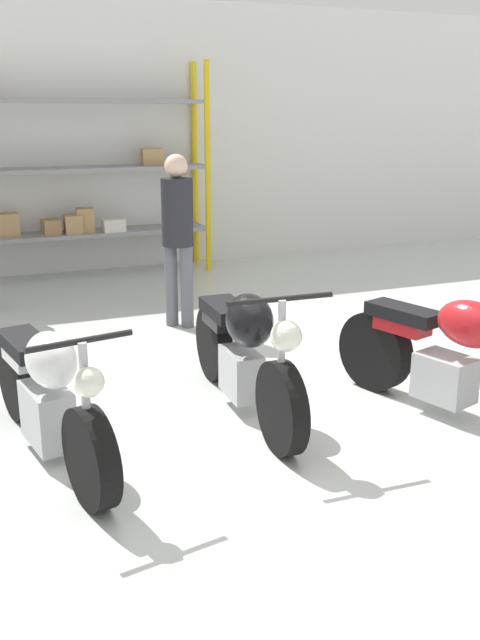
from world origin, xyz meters
TOP-DOWN VIEW (x-y plane):
  - ground_plane at (0.00, 0.00)m, footprint 30.00×30.00m
  - back_wall at (0.00, 5.71)m, footprint 30.00×0.08m
  - shelving_rack at (-0.49, 5.34)m, footprint 3.85×0.63m
  - motorcycle_white at (-1.44, 0.14)m, footprint 0.69×2.03m
  - motorcycle_black at (0.00, 0.33)m, footprint 0.72×2.06m
  - motorcycle_red at (1.37, -0.31)m, footprint 0.88×2.04m
  - person_near_rack at (0.21, 2.61)m, footprint 0.45×0.45m

SIDE VIEW (x-z plane):
  - ground_plane at x=0.00m, z-range 0.00..0.00m
  - motorcycle_white at x=-1.44m, z-range -0.06..0.94m
  - motorcycle_red at x=1.37m, z-range -0.07..0.96m
  - motorcycle_black at x=0.00m, z-range -0.05..1.01m
  - person_near_rack at x=0.21m, z-range 0.16..1.93m
  - shelving_rack at x=-0.49m, z-range -0.06..2.74m
  - back_wall at x=0.00m, z-range 0.00..3.60m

